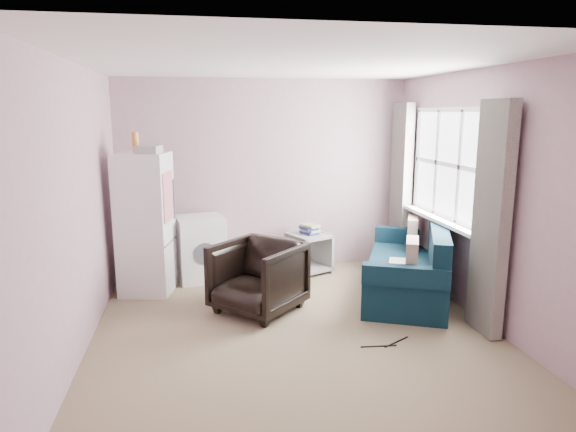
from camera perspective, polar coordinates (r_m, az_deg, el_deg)
name	(u,v)px	position (r m, az deg, el deg)	size (l,w,h in m)	color
room	(296,202)	(4.77, 0.89, 1.57)	(3.84, 4.24, 2.54)	#806E54
armchair	(258,274)	(5.42, -3.37, -6.42)	(0.80, 0.75, 0.82)	black
fridge	(146,223)	(6.10, -15.55, -0.74)	(0.67, 0.66, 1.85)	silver
washing_machine	(200,247)	(6.53, -9.71, -3.39)	(0.66, 0.66, 0.80)	silver
side_table	(309,250)	(6.74, 2.36, -3.78)	(0.62, 0.62, 0.64)	gray
sofa	(412,269)	(6.07, 13.57, -5.79)	(1.53, 2.06, 0.84)	#0B2633
window_dressing	(438,200)	(6.01, 16.34, 1.76)	(0.17, 2.62, 2.18)	white
floor_cables	(388,344)	(4.88, 11.00, -13.78)	(0.50, 0.18, 0.01)	black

